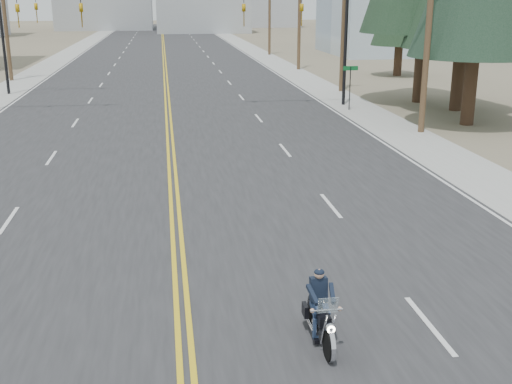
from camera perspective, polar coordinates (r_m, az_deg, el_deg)
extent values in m
cube|color=#303033|center=(77.44, -8.18, 11.88)|extent=(20.00, 200.00, 0.01)
cube|color=#A5A5A0|center=(78.26, -16.79, 11.40)|extent=(3.00, 200.00, 0.01)
cube|color=#A5A5A0|center=(78.32, 0.45, 12.10)|extent=(3.00, 200.00, 0.01)
imported|color=#BF8C0C|center=(39.98, -20.47, 15.24)|extent=(0.21, 0.26, 1.30)
imported|color=#BF8C0C|center=(39.43, -15.31, 15.68)|extent=(0.21, 0.26, 1.30)
cylinder|color=black|center=(40.85, 7.95, 12.53)|extent=(0.20, 0.20, 7.00)
imported|color=#BF8C0C|center=(40.06, 4.09, 16.21)|extent=(0.21, 0.26, 1.30)
imported|color=#BF8C0C|center=(39.48, -1.09, 16.24)|extent=(0.21, 0.26, 1.30)
cylinder|color=black|center=(48.48, -21.54, 12.20)|extent=(0.20, 0.20, 7.00)
imported|color=#BF8C0C|center=(47.92, -18.99, 15.48)|extent=(0.21, 0.26, 1.30)
imported|color=#BF8C0C|center=(47.48, -15.30, 15.78)|extent=(0.21, 0.26, 1.30)
cylinder|color=black|center=(39.11, 8.34, 9.08)|extent=(0.06, 0.06, 2.60)
cube|color=#0C5926|center=(38.97, 8.42, 10.83)|extent=(0.90, 0.03, 0.25)
cylinder|color=brown|center=(32.74, 15.18, 15.04)|extent=(0.30, 0.30, 11.50)
cylinder|color=brown|center=(46.93, 7.81, 15.52)|extent=(0.30, 0.30, 11.00)
cylinder|color=brown|center=(61.50, 3.90, 16.13)|extent=(0.30, 0.30, 11.50)
cylinder|color=brown|center=(78.22, 1.22, 16.12)|extent=(0.30, 0.30, 11.00)
cylinder|color=brown|center=(56.54, -21.45, 14.49)|extent=(0.30, 0.30, 10.50)
cube|color=#B7BCC6|center=(159.18, 0.97, 16.65)|extent=(14.00, 14.00, 12.00)
cylinder|color=#382619|center=(35.88, 18.45, 8.50)|extent=(0.69, 0.69, 3.56)
cylinder|color=#382619|center=(40.43, 17.48, 9.52)|extent=(0.80, 0.80, 3.68)
cylinder|color=#382619|center=(43.06, 14.35, 10.65)|extent=(0.77, 0.77, 4.40)
cylinder|color=#382619|center=(57.92, 12.50, 11.34)|extent=(0.61, 0.61, 2.61)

